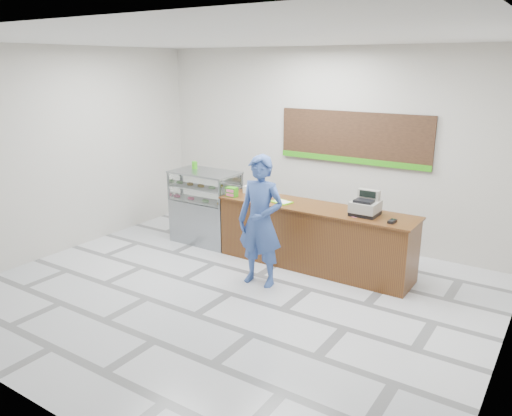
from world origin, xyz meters
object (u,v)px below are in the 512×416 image
Objects in this scene: sales_counter at (314,237)px; customer at (261,221)px; display_case at (206,207)px; cash_register at (366,206)px; serving_tray at (282,202)px.

sales_counter is 1.16m from customer.
customer is at bearing -28.30° from display_case.
cash_register is 1.40m from serving_tray.
display_case is at bearing 147.62° from customer.
serving_tray is 0.91m from customer.
display_case reaches higher than sales_counter.
sales_counter is 1.06m from cash_register.
serving_tray is at bearing -170.45° from sales_counter.
customer is at bearing -65.81° from serving_tray.
cash_register is 0.21× the size of customer.
display_case is 1.71m from serving_tray.
serving_tray is 0.19× the size of customer.
customer is at bearing -140.90° from cash_register.
display_case is 3.57× the size of serving_tray.
serving_tray reaches higher than sales_counter.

